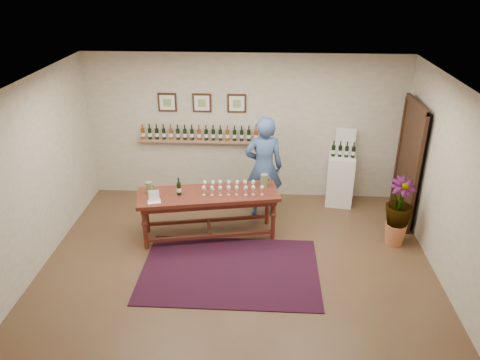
# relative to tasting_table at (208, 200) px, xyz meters

# --- Properties ---
(ground) EXTENTS (6.00, 6.00, 0.00)m
(ground) POSITION_rel_tasting_table_xyz_m (0.53, -0.87, -0.70)
(ground) COLOR brown
(ground) RESTS_ON ground
(room_shell) EXTENTS (6.00, 6.00, 6.00)m
(room_shell) POSITION_rel_tasting_table_xyz_m (2.64, 0.98, 0.42)
(room_shell) COLOR beige
(room_shell) RESTS_ON ground
(rug) EXTENTS (2.69, 1.80, 0.01)m
(rug) POSITION_rel_tasting_table_xyz_m (0.42, -0.98, -0.69)
(rug) COLOR #4A0D15
(rug) RESTS_ON ground
(tasting_table) EXTENTS (2.41, 1.15, 0.82)m
(tasting_table) POSITION_rel_tasting_table_xyz_m (0.00, 0.00, 0.00)
(tasting_table) COLOR #491E12
(tasting_table) RESTS_ON ground
(table_glasses) EXTENTS (1.28, 0.39, 0.17)m
(table_glasses) POSITION_rel_tasting_table_xyz_m (0.34, 0.05, 0.21)
(table_glasses) COLOR silver
(table_glasses) RESTS_ON tasting_table
(table_bottles) EXTENTS (0.34, 0.22, 0.34)m
(table_bottles) POSITION_rel_tasting_table_xyz_m (-0.47, -0.05, 0.29)
(table_bottles) COLOR black
(table_bottles) RESTS_ON tasting_table
(pitcher_left) EXTENTS (0.15, 0.15, 0.21)m
(pitcher_left) POSITION_rel_tasting_table_xyz_m (-0.95, -0.08, 0.23)
(pitcher_left) COLOR olive
(pitcher_left) RESTS_ON tasting_table
(pitcher_right) EXTENTS (0.16, 0.16, 0.22)m
(pitcher_right) POSITION_rel_tasting_table_xyz_m (0.92, 0.29, 0.24)
(pitcher_right) COLOR olive
(pitcher_right) RESTS_ON tasting_table
(menu_card) EXTENTS (0.24, 0.20, 0.18)m
(menu_card) POSITION_rel_tasting_table_xyz_m (-0.82, -0.34, 0.21)
(menu_card) COLOR white
(menu_card) RESTS_ON tasting_table
(display_pedestal) EXTENTS (0.56, 0.56, 0.98)m
(display_pedestal) POSITION_rel_tasting_table_xyz_m (2.37, 1.33, -0.20)
(display_pedestal) COLOR white
(display_pedestal) RESTS_ON ground
(pedestal_bottles) EXTENTS (0.31, 0.12, 0.30)m
(pedestal_bottles) POSITION_rel_tasting_table_xyz_m (2.36, 1.29, 0.43)
(pedestal_bottles) COLOR black
(pedestal_bottles) RESTS_ON display_pedestal
(info_sign) EXTENTS (0.37, 0.07, 0.51)m
(info_sign) POSITION_rel_tasting_table_xyz_m (2.42, 1.50, 0.54)
(info_sign) COLOR white
(info_sign) RESTS_ON display_pedestal
(potted_plant) EXTENTS (0.67, 0.67, 1.02)m
(potted_plant) POSITION_rel_tasting_table_xyz_m (3.09, -0.08, -0.10)
(potted_plant) COLOR #C06C40
(potted_plant) RESTS_ON ground
(person) EXTENTS (0.74, 0.53, 1.89)m
(person) POSITION_rel_tasting_table_xyz_m (0.90, 0.79, 0.25)
(person) COLOR #375383
(person) RESTS_ON ground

